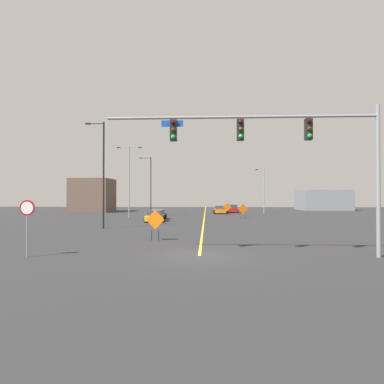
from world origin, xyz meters
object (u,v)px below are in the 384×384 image
Objects in this scene: street_lamp_near_left at (129,176)px; car_yellow_distant at (155,216)px; construction_sign_right_lane at (227,208)px; construction_sign_right_shoulder at (155,221)px; car_green_mid at (157,215)px; street_lamp_near_right at (150,183)px; construction_sign_left_lane at (243,209)px; traffic_signal_assembly at (280,141)px; car_red_approaching at (232,209)px; street_lamp_far_right at (102,170)px; car_orange_far at (220,210)px; stop_sign at (27,217)px; street_lamp_mid_right at (263,189)px.

street_lamp_near_left is 9.32m from car_yellow_distant.
street_lamp_near_left is 5.03× the size of construction_sign_right_lane.
construction_sign_right_shoulder is 0.50× the size of car_green_mid.
street_lamp_near_right reaches higher than construction_sign_left_lane.
construction_sign_right_lane is at bearing 53.45° from car_yellow_distant.
traffic_signal_assembly reaches higher than car_yellow_distant.
construction_sign_right_shoulder is (6.06, -32.68, -3.89)m from street_lamp_near_right.
construction_sign_left_lane reaches higher than construction_sign_right_lane.
car_yellow_distant is at bearing -153.43° from construction_sign_left_lane.
traffic_signal_assembly is 6.87× the size of construction_sign_left_lane.
street_lamp_near_right is 4.64× the size of construction_sign_right_shoulder.
street_lamp_near_right is at bearing -159.78° from car_red_approaching.
street_lamp_far_right is 2.54× the size of car_orange_far.
car_red_approaching is (1.36, 8.99, -0.53)m from construction_sign_right_lane.
street_lamp_far_right is 5.02× the size of construction_sign_left_lane.
traffic_signal_assembly is 40.00m from car_orange_far.
car_red_approaching is (15.15, 15.09, -4.99)m from street_lamp_near_left.
street_lamp_near_left is at bearing -138.35° from car_orange_far.
car_yellow_distant is 0.99× the size of car_green_mid.
traffic_signal_assembly is 43.59m from car_red_approaching.
traffic_signal_assembly is at bearing -63.15° from street_lamp_near_left.
car_yellow_distant is (4.58, -6.33, -5.07)m from street_lamp_near_left.
stop_sign is 46.02m from car_red_approaching.
construction_sign_left_lane is (14.41, 13.81, -4.14)m from street_lamp_far_right.
car_yellow_distant is (-15.79, -18.76, -3.62)m from street_lamp_mid_right.
stop_sign is 1.36× the size of construction_sign_right_shoulder.
street_lamp_far_right is 10.92m from construction_sign_right_shoulder.
street_lamp_near_right reaches higher than car_yellow_distant.
construction_sign_right_shoulder is (-13.15, -35.17, -2.93)m from street_lamp_mid_right.
construction_sign_right_shoulder is at bearing -79.49° from street_lamp_near_right.
street_lamp_far_right is at bearing 134.47° from traffic_signal_assembly.
car_orange_far is at bearing 99.75° from construction_sign_right_lane.
street_lamp_far_right is at bearing -90.29° from street_lamp_near_right.
construction_sign_right_lane is at bearing 77.16° from construction_sign_right_shoulder.
stop_sign reaches higher than construction_sign_right_shoulder.
car_green_mid is at bearing -76.07° from street_lamp_near_right.
car_orange_far is at bearing 92.03° from traffic_signal_assembly.
street_lamp_far_right is at bearing -114.35° from car_orange_far.
stop_sign is 1.42× the size of construction_sign_left_lane.
construction_sign_right_lane is 0.48× the size of car_yellow_distant.
traffic_signal_assembly is 1.37× the size of street_lamp_far_right.
street_lamp_mid_right is 6.84m from car_red_approaching.
construction_sign_left_lane is 23.34m from construction_sign_right_shoulder.
street_lamp_far_right is (-19.33, -27.14, 1.11)m from street_lamp_mid_right.
construction_sign_right_shoulder is at bearing -110.50° from street_lamp_mid_right.
street_lamp_far_right is at bearing -112.95° from car_yellow_distant.
construction_sign_right_shoulder is at bearing -81.77° from car_green_mid.
car_red_approaching is at bearing 91.04° from construction_sign_left_lane.
street_lamp_mid_right is at bearing 81.48° from traffic_signal_assembly.
car_green_mid is (-11.08, -2.09, -0.61)m from construction_sign_left_lane.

